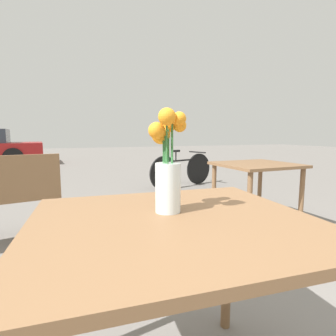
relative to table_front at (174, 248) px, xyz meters
The scene contains 4 objects.
table_front is the anchor object (origin of this frame).
flower_vase 0.27m from the table_front, 84.71° to the left, with size 0.13×0.15×0.37m.
table_back 2.20m from the table_front, 43.25° to the left, with size 0.81×0.76×0.71m.
bicycle 4.26m from the table_front, 65.19° to the left, with size 1.48×0.60×0.73m.
Camera 1 is at (-0.33, -0.78, 1.03)m, focal length 28.00 mm.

